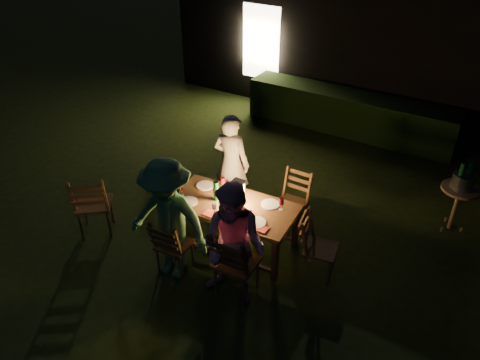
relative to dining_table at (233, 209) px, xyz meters
The scene contains 29 objects.
garden_envelope 6.77m from the dining_table, 85.36° to the left, with size 40.00×40.00×3.20m.
dining_table is the anchor object (origin of this frame).
chair_near_left 0.96m from the dining_table, 115.74° to the right, with size 0.44×0.47×0.90m.
chair_near_right 0.95m from the dining_table, 55.20° to the right, with size 0.50×0.53×1.06m.
chair_far_left 0.96m from the dining_table, 125.07° to the left, with size 0.48×0.50×0.89m.
chair_far_right 1.01m from the dining_table, 58.93° to the left, with size 0.41×0.44×0.92m.
chair_end 1.28m from the dining_table, ahead, with size 0.51×0.49×0.93m.
chair_spare 2.01m from the dining_table, 157.29° to the right, with size 0.69×0.69×1.06m.
person_house_side 0.95m from the dining_table, 123.34° to the left, with size 0.58×0.38×1.58m, color beige.
person_opp_right 0.95m from the dining_table, 56.66° to the right, with size 0.78×0.61×1.60m, color #BF83A0.
person_opp_left 0.96m from the dining_table, 114.18° to the right, with size 1.09×0.63×1.68m, color #387145.
lantern 0.24m from the dining_table, 49.58° to the left, with size 0.16×0.16×0.35m.
plate_far_left 0.60m from the dining_table, 162.78° to the left, with size 0.25×0.25×0.01m, color white.
plate_near_left 0.60m from the dining_table, 153.62° to the right, with size 0.25×0.25×0.01m, color white.
plate_far_right 0.51m from the dining_table, 30.63° to the left, with size 0.25×0.25×0.01m, color white.
plate_near_right 0.51m from the dining_table, 21.47° to the right, with size 0.25×0.25×0.01m, color white.
wineglass_a 0.44m from the dining_table, 141.56° to the left, with size 0.06×0.06×0.18m, color #59070F, non-canonical shape.
wineglass_b 0.75m from the dining_table, 165.96° to the right, with size 0.06×0.06×0.18m, color #59070F, non-canonical shape.
wineglass_c 0.44m from the dining_table, 38.44° to the right, with size 0.06×0.06×0.18m, color #59070F, non-canonical shape.
wineglass_d 0.66m from the dining_table, 20.77° to the left, with size 0.06×0.06×0.18m, color #59070F, non-canonical shape.
wineglass_e 0.35m from the dining_table, 103.85° to the right, with size 0.06×0.06×0.18m, color silver, non-canonical shape.
bottle_table 0.33m from the dining_table, behind, with size 0.07×0.07×0.28m, color #0F471E.
napkin_left 0.36m from the dining_table, 110.53° to the right, with size 0.18×0.14×0.01m, color red.
napkin_right 0.63m from the dining_table, 24.03° to the right, with size 0.18×0.14×0.01m, color red.
phone 0.69m from the dining_table, 149.60° to the right, with size 0.14×0.07×0.01m, color black.
side_table 3.22m from the dining_table, 38.71° to the left, with size 0.53×0.53×0.71m.
ice_bucket 3.22m from the dining_table, 38.71° to the left, with size 0.30×0.30×0.22m, color #A5A8AD.
bottle_bucket_a 3.16m from the dining_table, 38.71° to the left, with size 0.07×0.07×0.32m, color #0F471E.
bottle_bucket_b 3.29m from the dining_table, 38.71° to the left, with size 0.07×0.07×0.32m, color #0F471E.
Camera 1 is at (2.18, -4.78, 4.31)m, focal length 35.00 mm.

